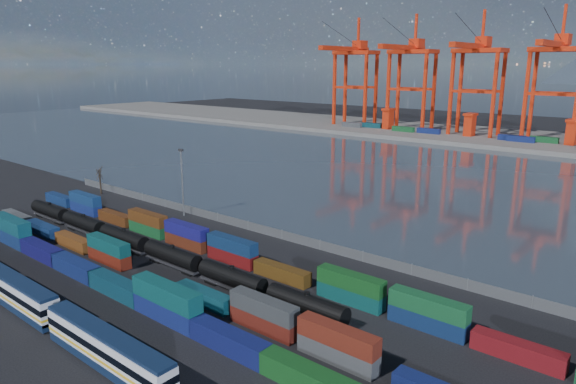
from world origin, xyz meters
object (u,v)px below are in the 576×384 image
Objects in this scene: tanker_string at (147,247)px; gantry_cranes at (516,61)px; passenger_train at (14,291)px; bare_tree at (100,180)px.

gantry_cranes is (5.63, 199.94, 35.64)m from tanker_string.
passenger_train is at bearing -85.85° from tanker_string.
gantry_cranes reaches higher than bare_tree.
passenger_train is 0.83× the size of tanker_string.
gantry_cranes reaches higher than tanker_string.
bare_tree is (-54.18, 46.83, 1.57)m from passenger_train.
bare_tree is (-52.33, 21.36, 1.97)m from tanker_string.
bare_tree is 0.04× the size of gantry_cranes.
bare_tree is at bearing 139.16° from passenger_train.
tanker_string is at bearing 94.15° from passenger_train.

